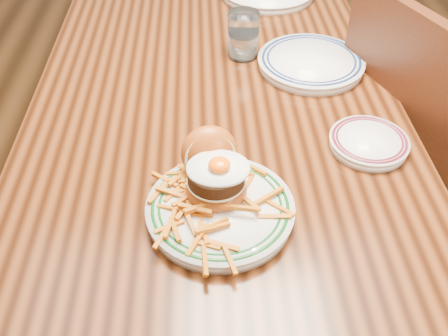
{
  "coord_description": "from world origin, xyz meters",
  "views": [
    {
      "loc": [
        -0.03,
        -1.0,
        1.41
      ],
      "look_at": [
        0.0,
        -0.38,
        0.85
      ],
      "focal_mm": 40.0,
      "sensor_mm": 36.0,
      "label": 1
    }
  ],
  "objects_px": {
    "table": "(215,120)",
    "side_plate": "(369,142)",
    "chair_right": "(420,159)",
    "main_plate": "(218,196)"
  },
  "relations": [
    {
      "from": "table",
      "to": "side_plate",
      "type": "relative_size",
      "value": 9.89
    },
    {
      "from": "chair_right",
      "to": "side_plate",
      "type": "relative_size",
      "value": 5.93
    },
    {
      "from": "chair_right",
      "to": "side_plate",
      "type": "xyz_separation_m",
      "value": [
        -0.25,
        -0.22,
        0.25
      ]
    },
    {
      "from": "chair_right",
      "to": "table",
      "type": "bearing_deg",
      "value": -22.16
    },
    {
      "from": "side_plate",
      "to": "main_plate",
      "type": "bearing_deg",
      "value": -173.77
    },
    {
      "from": "chair_right",
      "to": "side_plate",
      "type": "bearing_deg",
      "value": 19.89
    },
    {
      "from": "main_plate",
      "to": "chair_right",
      "type": "bearing_deg",
      "value": 24.04
    },
    {
      "from": "table",
      "to": "chair_right",
      "type": "bearing_deg",
      "value": -0.74
    },
    {
      "from": "side_plate",
      "to": "chair_right",
      "type": "bearing_deg",
      "value": 20.81
    },
    {
      "from": "table",
      "to": "main_plate",
      "type": "xyz_separation_m",
      "value": [
        -0.01,
        -0.38,
        0.12
      ]
    }
  ]
}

